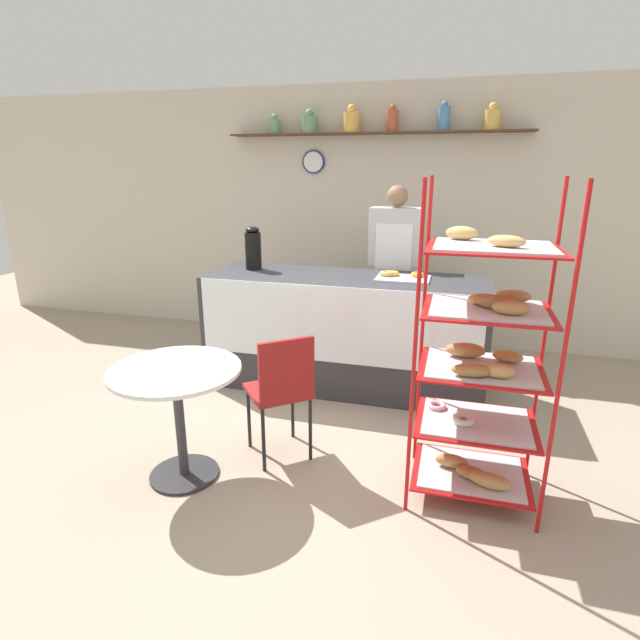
{
  "coord_description": "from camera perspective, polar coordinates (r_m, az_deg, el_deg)",
  "views": [
    {
      "loc": [
        0.9,
        -2.82,
        1.88
      ],
      "look_at": [
        0.0,
        0.43,
        0.84
      ],
      "focal_mm": 28.0,
      "sensor_mm": 36.0,
      "label": 1
    }
  ],
  "objects": [
    {
      "name": "cafe_chair",
      "position": [
        3.23,
        -4.34,
        -7.44
      ],
      "size": [
        0.54,
        0.54,
        0.88
      ],
      "rotation": [
        0.0,
        0.0,
        3.84
      ],
      "color": "black",
      "rests_on": "ground_plane"
    },
    {
      "name": "coffee_carafe",
      "position": [
        4.56,
        -7.65,
        8.09
      ],
      "size": [
        0.14,
        0.14,
        0.38
      ],
      "color": "black",
      "rests_on": "display_counter"
    },
    {
      "name": "ground_plane",
      "position": [
        3.51,
        -1.96,
        -15.28
      ],
      "size": [
        14.0,
        14.0,
        0.0
      ],
      "primitive_type": "plane",
      "color": "gray"
    },
    {
      "name": "pastry_rack",
      "position": [
        2.93,
        18.0,
        -4.96
      ],
      "size": [
        0.72,
        0.57,
        1.83
      ],
      "color": "#B71414",
      "rests_on": "ground_plane"
    },
    {
      "name": "donut_tray_counter",
      "position": [
        4.23,
        9.14,
        4.99
      ],
      "size": [
        0.44,
        0.31,
        0.05
      ],
      "color": "silver",
      "rests_on": "display_counter"
    },
    {
      "name": "person_worker",
      "position": [
        4.73,
        8.46,
        5.44
      ],
      "size": [
        0.47,
        0.23,
        1.72
      ],
      "color": "#282833",
      "rests_on": "ground_plane"
    },
    {
      "name": "display_counter",
      "position": [
        4.38,
        2.8,
        -1.33
      ],
      "size": [
        2.39,
        0.77,
        0.99
      ],
      "color": "#333338",
      "rests_on": "ground_plane"
    },
    {
      "name": "cafe_table",
      "position": [
        3.16,
        -15.98,
        -8.28
      ],
      "size": [
        0.78,
        0.78,
        0.74
      ],
      "color": "#262628",
      "rests_on": "ground_plane"
    },
    {
      "name": "back_wall",
      "position": [
        5.53,
        6.19,
        11.77
      ],
      "size": [
        10.0,
        0.3,
        2.7
      ],
      "color": "beige",
      "rests_on": "ground_plane"
    }
  ]
}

